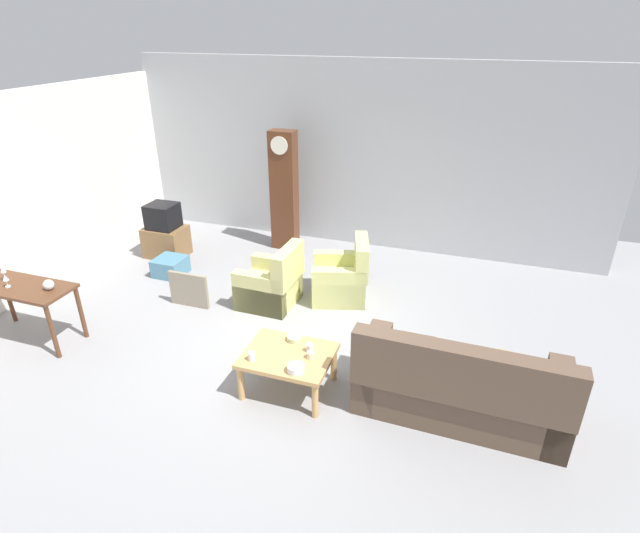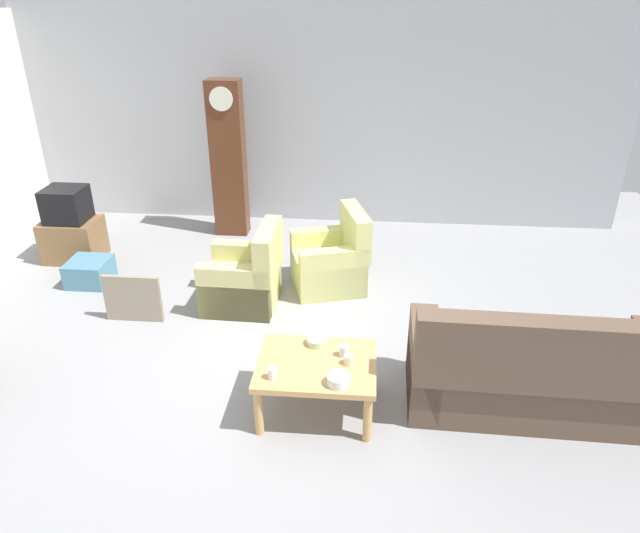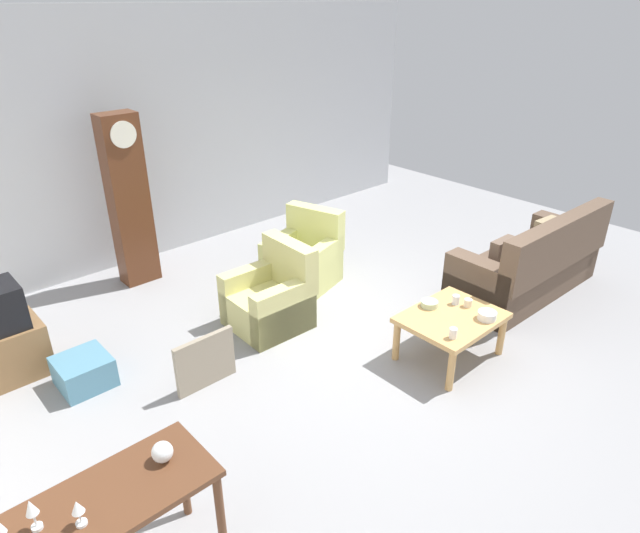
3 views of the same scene
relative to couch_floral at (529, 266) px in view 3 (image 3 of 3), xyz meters
name	(u,v)px [view 3 (image 3 of 3)]	position (x,y,z in m)	size (l,w,h in m)	color
ground_plane	(374,339)	(-2.14, 0.54, -0.35)	(10.40, 10.40, 0.00)	gray
garage_door_wall	(185,132)	(-2.14, 4.14, 1.25)	(8.40, 0.16, 3.20)	#ADAFB5
couch_floral	(529,266)	(0.00, 0.00, 0.00)	(2.12, 0.93, 1.04)	brown
armchair_olive_near	(271,300)	(-2.75, 1.51, -0.05)	(0.81, 0.78, 0.92)	#CCC67A
armchair_olive_far	(304,260)	(-1.84, 2.02, -0.05)	(0.97, 0.95, 0.92)	#D1D37D
coffee_table_wood	(451,322)	(-1.81, -0.16, 0.05)	(0.96, 0.76, 0.48)	tan
console_table_dark	(101,517)	(-5.31, -0.29, 0.31)	(1.30, 0.56, 0.77)	#56331E
grandfather_clock	(129,201)	(-3.34, 3.49, 0.70)	(0.44, 0.30, 2.10)	#562D19
tv_stand_cabinet	(6,352)	(-5.16, 2.46, -0.09)	(0.68, 0.52, 0.53)	brown
framed_picture_leaning	(205,362)	(-3.85, 1.07, -0.09)	(0.60, 0.05, 0.52)	gray
storage_box_blue	(84,371)	(-4.68, 1.85, -0.21)	(0.46, 0.47, 0.29)	teal
glass_dome_cloche	(162,452)	(-4.90, -0.25, 0.49)	(0.13, 0.13, 0.13)	silver
cup_white_porcelain	(453,333)	(-2.13, -0.39, 0.17)	(0.07, 0.07, 0.10)	white
cup_blue_rimmed	(456,300)	(-1.60, -0.05, 0.17)	(0.07, 0.07, 0.10)	silver
cup_cream_tall	(468,303)	(-1.55, -0.16, 0.16)	(0.08, 0.08, 0.08)	beige
bowl_white_stacked	(487,315)	(-1.62, -0.42, 0.16)	(0.18, 0.18, 0.08)	white
bowl_shallow_green	(429,304)	(-1.83, 0.10, 0.15)	(0.17, 0.17, 0.06)	#B2C69E
wine_glass_mid	(32,510)	(-5.61, -0.24, 0.55)	(0.07, 0.07, 0.20)	silver
wine_glass_short	(78,509)	(-5.43, -0.37, 0.53)	(0.07, 0.07, 0.17)	silver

